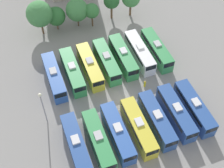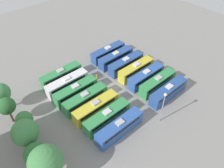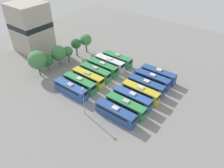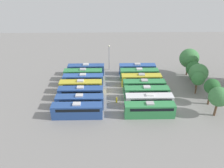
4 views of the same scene
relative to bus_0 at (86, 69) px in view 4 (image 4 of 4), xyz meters
The scene contains 23 objects.
ground_plane 13.05m from the bus_0, 35.57° to the left, with size 118.11×118.11×0.00m, color gray.
bus_0 is the anchor object (origin of this frame).
bus_1 3.58m from the bus_0, ahead, with size 2.45×10.63×3.42m.
bus_2 6.92m from the bus_0, ahead, with size 2.45×10.63×3.42m.
bus_3 10.51m from the bus_0, ahead, with size 2.45×10.63×3.42m.
bus_4 13.93m from the bus_0, ahead, with size 2.45×10.63×3.42m.
bus_5 17.66m from the bus_0, ahead, with size 2.45×10.63×3.42m.
bus_6 21.08m from the bus_0, ahead, with size 2.45×10.63×3.42m.
bus_7 15.13m from the bus_0, 89.81° to the left, with size 2.45×10.63×3.42m.
bus_8 15.65m from the bus_0, 76.63° to the left, with size 2.45×10.63×3.42m.
bus_9 16.92m from the bus_0, 65.10° to the left, with size 2.45×10.63×3.42m.
bus_10 18.82m from the bus_0, 55.79° to the left, with size 2.45×10.63×3.42m.
bus_11 21.02m from the bus_0, 47.95° to the left, with size 2.45×10.63×3.42m.
bus_12 23.54m from the bus_0, 41.59° to the left, with size 2.45×10.63×3.42m.
bus_13 25.98m from the bus_0, 35.59° to the left, with size 2.45×10.63×3.42m.
worker_person 17.74m from the bus_0, 28.13° to the left, with size 0.36×0.36×1.63m.
light_pole 8.43m from the bus_0, 116.07° to the left, with size 0.60×0.60×7.97m.
tree_0 29.95m from the bus_0, 88.26° to the left, with size 5.51×5.51×8.03m.
tree_1 30.42m from the bus_0, 81.96° to the left, with size 4.10×4.10×5.57m.
tree_2 30.99m from the bus_0, 73.31° to the left, with size 4.88×4.88×6.73m.
tree_3 30.88m from the bus_0, 67.45° to the left, with size 3.26×3.26×5.77m.
tree_4 34.18m from the bus_0, 60.49° to the left, with size 3.52×3.52×6.44m.
tree_5 36.16m from the bus_0, 54.01° to the left, with size 4.15×4.15×6.76m.
Camera 4 is at (48.54, -1.16, 27.93)m, focal length 35.00 mm.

